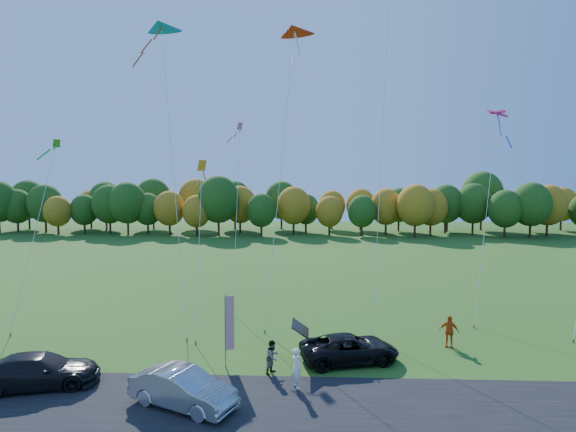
{
  "coord_description": "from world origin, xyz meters",
  "views": [
    {
      "loc": [
        1.18,
        -21.36,
        9.14
      ],
      "look_at": [
        0.0,
        6.0,
        7.0
      ],
      "focal_mm": 28.0,
      "sensor_mm": 36.0,
      "label": 1
    }
  ],
  "objects_px": {
    "black_suv": "(349,348)",
    "person_east": "(449,331)",
    "feather_flag": "(229,323)",
    "silver_sedan": "(183,388)"
  },
  "relations": [
    {
      "from": "black_suv",
      "to": "person_east",
      "type": "height_order",
      "value": "person_east"
    },
    {
      "from": "feather_flag",
      "to": "silver_sedan",
      "type": "bearing_deg",
      "value": -105.95
    },
    {
      "from": "silver_sedan",
      "to": "person_east",
      "type": "height_order",
      "value": "person_east"
    },
    {
      "from": "silver_sedan",
      "to": "feather_flag",
      "type": "bearing_deg",
      "value": 7.87
    },
    {
      "from": "silver_sedan",
      "to": "person_east",
      "type": "bearing_deg",
      "value": -37.11
    },
    {
      "from": "feather_flag",
      "to": "black_suv",
      "type": "bearing_deg",
      "value": 7.32
    },
    {
      "from": "feather_flag",
      "to": "person_east",
      "type": "bearing_deg",
      "value": 14.79
    },
    {
      "from": "black_suv",
      "to": "feather_flag",
      "type": "relative_size",
      "value": 1.38
    },
    {
      "from": "silver_sedan",
      "to": "feather_flag",
      "type": "height_order",
      "value": "feather_flag"
    },
    {
      "from": "person_east",
      "to": "silver_sedan",
      "type": "bearing_deg",
      "value": -128.6
    }
  ]
}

